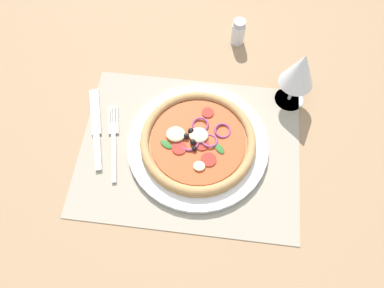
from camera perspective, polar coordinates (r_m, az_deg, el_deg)
The scene contains 8 objects.
ground_plane at distance 80.63cm, azimuth -0.34°, elevation -1.21°, with size 190.00×140.00×2.40cm, color #9E7A56.
placemat at distance 79.37cm, azimuth -0.35°, elevation -0.77°, with size 45.49×35.19×0.40cm, color #A39984.
plate at distance 78.92cm, azimuth 0.89°, elevation -0.12°, with size 29.20×29.20×1.23cm, color white.
pizza at distance 77.41cm, azimuth 0.87°, elevation 0.47°, with size 23.75×23.75×2.65cm.
fork at distance 81.76cm, azimuth -11.68°, elevation 0.85°, with size 5.50×17.88×0.44cm.
knife at distance 83.90cm, azimuth -14.17°, elevation 2.48°, with size 7.25×19.65×0.62cm.
wine_glass at distance 80.71cm, azimuth 15.87°, elevation 10.42°, with size 7.20×7.20×14.90cm.
pepper_shaker at distance 94.65cm, azimuth 6.95°, elevation 16.32°, with size 3.20×3.20×6.70cm.
Camera 1 is at (4.73, -35.08, 71.24)cm, focal length 35.60 mm.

